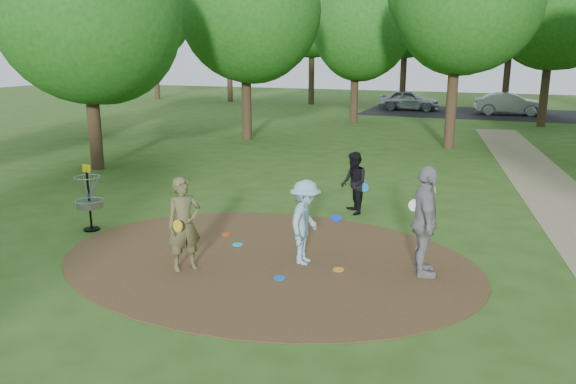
% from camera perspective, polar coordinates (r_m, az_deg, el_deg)
% --- Properties ---
extents(ground, '(100.00, 100.00, 0.00)m').
position_cam_1_polar(ground, '(11.15, -2.24, -6.90)').
color(ground, '#2D5119').
rests_on(ground, ground).
extents(dirt_clearing, '(8.40, 8.40, 0.02)m').
position_cam_1_polar(dirt_clearing, '(11.15, -2.24, -6.85)').
color(dirt_clearing, '#47301C').
rests_on(dirt_clearing, ground).
extents(parking_lot, '(14.00, 8.00, 0.01)m').
position_cam_1_polar(parking_lot, '(39.80, 18.12, 7.65)').
color(parking_lot, black).
rests_on(parking_lot, ground).
extents(player_observer_with_disc, '(0.74, 0.77, 1.77)m').
position_cam_1_polar(player_observer_with_disc, '(10.56, -10.51, -3.26)').
color(player_observer_with_disc, brown).
rests_on(player_observer_with_disc, ground).
extents(player_throwing_with_disc, '(1.07, 1.08, 1.65)m').
position_cam_1_polar(player_throwing_with_disc, '(10.71, 1.76, -3.11)').
color(player_throwing_with_disc, '#8CBBD0').
rests_on(player_throwing_with_disc, ground).
extents(player_walking_with_disc, '(0.90, 0.96, 1.57)m').
position_cam_1_polar(player_walking_with_disc, '(14.15, 6.70, 0.90)').
color(player_walking_with_disc, black).
rests_on(player_walking_with_disc, ground).
extents(player_waiting_with_disc, '(0.82, 1.29, 2.05)m').
position_cam_1_polar(player_waiting_with_disc, '(10.36, 13.74, -2.98)').
color(player_waiting_with_disc, gray).
rests_on(player_waiting_with_disc, ground).
extents(disc_ground_cyan, '(0.22, 0.22, 0.02)m').
position_cam_1_polar(disc_ground_cyan, '(11.95, -5.14, -5.33)').
color(disc_ground_cyan, '#1BC1DE').
rests_on(disc_ground_cyan, dirt_clearing).
extents(disc_ground_blue, '(0.22, 0.22, 0.02)m').
position_cam_1_polar(disc_ground_blue, '(10.22, -0.86, -8.73)').
color(disc_ground_blue, blue).
rests_on(disc_ground_blue, dirt_clearing).
extents(disc_ground_red, '(0.22, 0.22, 0.02)m').
position_cam_1_polar(disc_ground_red, '(12.62, -6.34, -4.30)').
color(disc_ground_red, '#CF4314').
rests_on(disc_ground_red, dirt_clearing).
extents(car_left, '(4.13, 1.73, 1.40)m').
position_cam_1_polar(car_left, '(40.48, 12.18, 9.12)').
color(car_left, '#AEB3B6').
rests_on(car_left, ground).
extents(car_right, '(4.42, 1.84, 1.42)m').
position_cam_1_polar(car_right, '(39.22, 21.59, 8.32)').
color(car_right, '#999CA0').
rests_on(car_right, ground).
extents(disc_ground_orange, '(0.22, 0.22, 0.02)m').
position_cam_1_polar(disc_ground_orange, '(10.63, 5.14, -7.85)').
color(disc_ground_orange, orange).
rests_on(disc_ground_orange, dirt_clearing).
extents(disc_golf_basket, '(0.63, 0.63, 1.54)m').
position_cam_1_polar(disc_golf_basket, '(13.48, -19.60, -0.12)').
color(disc_golf_basket, black).
rests_on(disc_golf_basket, ground).
extents(tree_ring, '(37.65, 45.86, 9.69)m').
position_cam_1_polar(tree_ring, '(20.27, 16.30, 17.34)').
color(tree_ring, '#332316').
rests_on(tree_ring, ground).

